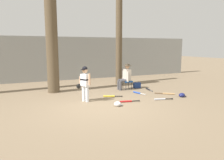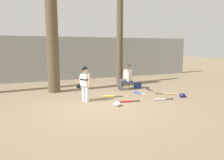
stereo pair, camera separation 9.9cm
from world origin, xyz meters
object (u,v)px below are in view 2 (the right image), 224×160
object	(u,v)px
bat_aluminum_silver	(161,99)
bat_blue_youth	(138,93)
tree_near_player	(52,28)
young_ballplayer	(85,81)
folding_stool	(128,82)
tree_behind_spectator	(120,45)
bat_yellow_trainer	(111,96)
seated_spectator	(126,76)
handbag_beside_stool	(138,85)
batting_helmet_white	(117,104)
bat_black_composite	(149,89)
bat_red_barrel	(127,101)
batting_helmet_navy	(182,95)
bat_wood_tan	(167,94)

from	to	relation	value
bat_aluminum_silver	bat_blue_youth	xyz separation A→B (m)	(-0.23, 1.32, -0.00)
tree_near_player	young_ballplayer	world-z (taller)	tree_near_player
folding_stool	bat_blue_youth	distance (m)	1.10
tree_behind_spectator	bat_blue_youth	distance (m)	3.30
tree_behind_spectator	young_ballplayer	size ratio (longest dim) A/B	3.53
tree_behind_spectator	bat_aluminum_silver	distance (m)	4.39
tree_behind_spectator	bat_yellow_trainer	bearing A→B (deg)	-121.95
bat_yellow_trainer	bat_aluminum_silver	xyz separation A→B (m)	(1.56, -1.23, 0.00)
bat_yellow_trainer	bat_aluminum_silver	world-z (taller)	same
tree_behind_spectator	seated_spectator	distance (m)	2.12
handbag_beside_stool	batting_helmet_white	distance (m)	3.44
bat_black_composite	bat_yellow_trainer	bearing A→B (deg)	-165.15
bat_aluminum_silver	batting_helmet_white	bearing A→B (deg)	-176.92
bat_red_barrel	batting_helmet_navy	distance (m)	2.39
tree_near_player	handbag_beside_stool	bearing A→B (deg)	-9.62
bat_wood_tan	batting_helmet_white	size ratio (longest dim) A/B	2.29
handbag_beside_stool	bat_blue_youth	size ratio (longest dim) A/B	0.48
tree_near_player	batting_helmet_navy	world-z (taller)	tree_near_player
batting_helmet_navy	batting_helmet_white	size ratio (longest dim) A/B	1.03
tree_near_player	seated_spectator	bearing A→B (deg)	-13.44
tree_behind_spectator	handbag_beside_stool	world-z (taller)	tree_behind_spectator
young_ballplayer	bat_red_barrel	size ratio (longest dim) A/B	1.77
tree_near_player	bat_yellow_trainer	bearing A→B (deg)	-44.72
tree_behind_spectator	bat_yellow_trainer	xyz separation A→B (m)	(-1.66, -2.65, -2.04)
young_ballplayer	seated_spectator	xyz separation A→B (m)	(2.41, 1.40, -0.10)
seated_spectator	bat_red_barrel	xyz separation A→B (m)	(-1.03, -2.14, -0.61)
handbag_beside_stool	bat_wood_tan	bearing A→B (deg)	-76.58
bat_yellow_trainer	bat_aluminum_silver	bearing A→B (deg)	-38.32
handbag_beside_stool	bat_blue_youth	xyz separation A→B (m)	(-0.63, -1.15, -0.10)
tree_behind_spectator	handbag_beside_stool	distance (m)	2.42
bat_aluminum_silver	batting_helmet_navy	xyz separation A→B (m)	(1.05, 0.06, 0.04)
seated_spectator	batting_helmet_navy	distance (m)	2.74
bat_aluminum_silver	bat_black_composite	bearing A→B (deg)	71.04
bat_yellow_trainer	batting_helmet_white	distance (m)	1.37
folding_stool	batting_helmet_navy	xyz separation A→B (m)	(1.25, -2.32, -0.29)
tree_behind_spectator	seated_spectator	size ratio (longest dim) A/B	3.84
bat_aluminum_silver	bat_wood_tan	world-z (taller)	same
seated_spectator	young_ballplayer	bearing A→B (deg)	-149.87
young_ballplayer	bat_aluminum_silver	bearing A→B (deg)	-19.85
young_ballplayer	bat_wood_tan	size ratio (longest dim) A/B	1.90
folding_stool	handbag_beside_stool	world-z (taller)	folding_stool
tree_behind_spectator	seated_spectator	xyz separation A→B (m)	(-0.39, -1.51, -1.43)
tree_near_player	bat_aluminum_silver	world-z (taller)	tree_near_player
folding_stool	seated_spectator	size ratio (longest dim) A/B	0.34
batting_helmet_white	young_ballplayer	bearing A→B (deg)	127.22
tree_near_player	handbag_beside_stool	xyz separation A→B (m)	(3.88, -0.66, -2.64)
young_ballplayer	bat_yellow_trainer	size ratio (longest dim) A/B	1.80
bat_black_composite	batting_helmet_navy	world-z (taller)	batting_helmet_navy
tree_behind_spectator	young_ballplayer	world-z (taller)	tree_behind_spectator
tree_near_player	handbag_beside_stool	distance (m)	4.74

